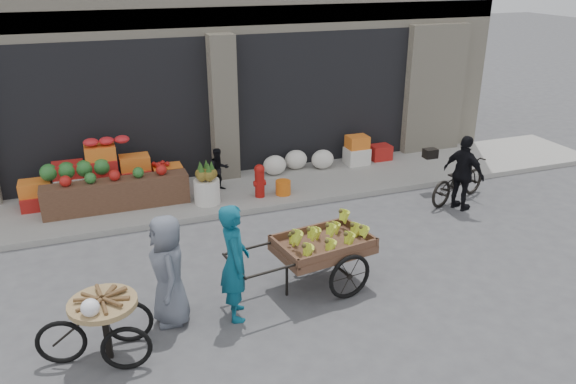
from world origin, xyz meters
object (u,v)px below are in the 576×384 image
object	(u,v)px
vendor_woman	(235,262)
tricycle_cart	(104,320)
fire_hydrant	(260,179)
seated_person	(219,170)
orange_bucket	(283,188)
bicycle	(458,180)
cyclist	(464,173)
pineapple_bin	(207,191)
vendor_grey	(168,270)
banana_cart	(320,243)

from	to	relation	value
vendor_woman	tricycle_cart	xyz separation A→B (m)	(-1.77, -0.33, -0.29)
fire_hydrant	seated_person	world-z (taller)	seated_person
orange_bucket	bicycle	xyz separation A→B (m)	(3.41, -1.30, 0.18)
orange_bucket	cyclist	world-z (taller)	cyclist
pineapple_bin	orange_bucket	xyz separation A→B (m)	(1.60, -0.10, -0.10)
fire_hydrant	seated_person	bearing A→B (deg)	137.12
vendor_woman	tricycle_cart	bearing A→B (deg)	109.61
vendor_woman	vendor_grey	size ratio (longest dim) A/B	1.07
fire_hydrant	seated_person	size ratio (longest dim) A/B	0.76
bicycle	seated_person	bearing A→B (deg)	46.79
orange_bucket	banana_cart	world-z (taller)	banana_cart
vendor_woman	fire_hydrant	bearing A→B (deg)	-13.30
fire_hydrant	tricycle_cart	xyz separation A→B (m)	(-3.32, -4.11, 0.06)
vendor_woman	banana_cart	bearing A→B (deg)	-68.29
vendor_grey	bicycle	size ratio (longest dim) A/B	0.93
tricycle_cart	cyclist	distance (m)	7.41
bicycle	pineapple_bin	bearing A→B (deg)	54.64
banana_cart	vendor_woman	xyz separation A→B (m)	(-1.41, -0.32, 0.12)
orange_bucket	seated_person	distance (m)	1.42
tricycle_cart	bicycle	xyz separation A→B (m)	(7.22, 2.75, -0.11)
banana_cart	cyclist	size ratio (longest dim) A/B	1.64
cyclist	banana_cart	bearing A→B (deg)	94.18
orange_bucket	bicycle	bearing A→B (deg)	-20.92
pineapple_bin	vendor_grey	distance (m)	3.89
orange_bucket	cyclist	distance (m)	3.67
bicycle	vendor_woman	bearing A→B (deg)	94.22
pineapple_bin	seated_person	size ratio (longest dim) A/B	0.56
bicycle	orange_bucket	bearing A→B (deg)	49.36
pineapple_bin	tricycle_cart	bearing A→B (deg)	-118.07
vendor_grey	orange_bucket	bearing A→B (deg)	139.73
vendor_woman	orange_bucket	bearing A→B (deg)	-19.81
pineapple_bin	vendor_woman	size ratio (longest dim) A/B	0.30
orange_bucket	cyclist	xyz separation A→B (m)	(3.21, -1.70, 0.50)
orange_bucket	banana_cart	distance (m)	3.49
pineapple_bin	orange_bucket	distance (m)	1.61
bicycle	cyclist	size ratio (longest dim) A/B	1.11
cyclist	fire_hydrant	bearing A→B (deg)	44.98
vendor_woman	cyclist	bearing A→B (deg)	-59.97
bicycle	fire_hydrant	bearing A→B (deg)	51.19
seated_person	cyclist	distance (m)	5.02
orange_bucket	vendor_grey	xyz separation A→B (m)	(-2.93, -3.53, 0.53)
seated_person	vendor_woman	size ratio (longest dim) A/B	0.54
orange_bucket	seated_person	xyz separation A→B (m)	(-1.20, 0.70, 0.31)
fire_hydrant	seated_person	xyz separation A→B (m)	(-0.70, 0.65, 0.08)
banana_cart	bicycle	world-z (taller)	banana_cart
fire_hydrant	orange_bucket	distance (m)	0.55
tricycle_cart	pineapple_bin	bearing A→B (deg)	70.79
orange_bucket	banana_cart	bearing A→B (deg)	-100.55
orange_bucket	vendor_woman	distance (m)	4.29
orange_bucket	vendor_woman	size ratio (longest dim) A/B	0.19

